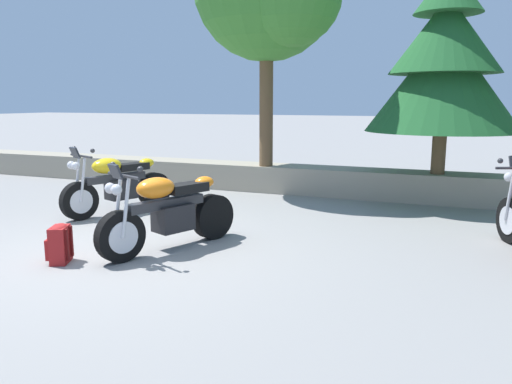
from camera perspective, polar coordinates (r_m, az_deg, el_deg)
The scene contains 6 objects.
ground_plane at distance 6.64m, azimuth -14.97°, elevation -6.48°, with size 120.00×120.00×0.00m, color gray.
stone_wall at distance 10.71m, azimuth 0.43°, elevation 1.75°, with size 36.00×0.80×0.55m, color gray.
motorcycle_yellow_near_left at distance 8.74m, azimuth -15.67°, elevation 0.78°, with size 1.01×1.97×1.18m.
motorcycle_orange_centre at distance 6.43m, azimuth -10.07°, elevation -2.36°, with size 1.04×1.96×1.18m.
rider_backpack at distance 6.31m, azimuth -21.66°, elevation -5.46°, with size 0.33×0.35×0.47m.
pine_tree_mid_left at distance 9.79m, azimuth 20.86°, elevation 13.69°, with size 2.73×2.73×3.68m.
Camera 1 is at (3.86, -5.06, 1.89)m, focal length 34.81 mm.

